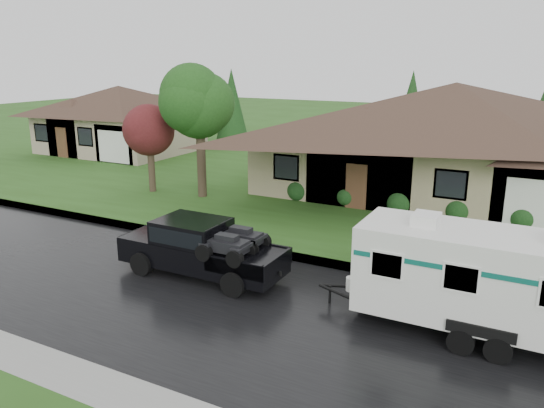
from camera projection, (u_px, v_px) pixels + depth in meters
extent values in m
plane|color=#284E18|center=(297.00, 288.00, 16.43)|extent=(140.00, 140.00, 0.00)
cube|color=black|center=(267.00, 315.00, 14.72)|extent=(140.00, 8.00, 0.01)
cube|color=gray|center=(325.00, 262.00, 18.33)|extent=(140.00, 0.50, 0.15)
cube|color=#284E18|center=(413.00, 186.00, 29.21)|extent=(140.00, 26.00, 0.15)
cube|color=tan|center=(449.00, 165.00, 27.04)|extent=(18.00, 10.00, 3.00)
pyramid|color=#3B2920|center=(457.00, 82.00, 25.95)|extent=(19.44, 10.80, 2.60)
cube|color=tan|center=(121.00, 132.00, 39.53)|extent=(10.00, 8.00, 2.80)
pyramid|color=#3B2920|center=(118.00, 86.00, 38.63)|extent=(10.80, 8.64, 2.00)
cube|color=tan|center=(134.00, 140.00, 36.52)|extent=(3.20, 4.00, 2.52)
cylinder|color=#382B1E|center=(202.00, 167.00, 26.43)|extent=(0.44, 0.44, 2.98)
sphere|color=#25591D|center=(199.00, 101.00, 25.56)|extent=(4.11, 4.11, 4.11)
cylinder|color=#382B1E|center=(152.00, 173.00, 27.58)|extent=(0.35, 0.35, 1.97)
sphere|color=maroon|center=(149.00, 131.00, 27.00)|extent=(2.71, 2.71, 2.71)
sphere|color=#143814|center=(298.00, 189.00, 26.12)|extent=(1.00, 1.00, 1.00)
sphere|color=#143814|center=(347.00, 195.00, 24.99)|extent=(1.00, 1.00, 1.00)
sphere|color=#143814|center=(400.00, 202.00, 23.86)|extent=(1.00, 1.00, 1.00)
sphere|color=#143814|center=(458.00, 209.00, 22.73)|extent=(1.00, 1.00, 1.00)
sphere|color=#143814|center=(522.00, 217.00, 21.60)|extent=(1.00, 1.00, 1.00)
cube|color=black|center=(202.00, 254.00, 17.26)|extent=(5.56, 1.85, 0.80)
cube|color=black|center=(152.00, 238.00, 18.11)|extent=(1.48, 1.81, 0.32)
cube|color=black|center=(192.00, 232.00, 17.24)|extent=(2.22, 1.74, 0.83)
cube|color=black|center=(192.00, 231.00, 17.23)|extent=(2.04, 1.78, 0.51)
cube|color=black|center=(249.00, 258.00, 16.42)|extent=(2.04, 1.76, 0.06)
cylinder|color=black|center=(142.00, 264.00, 17.36)|extent=(0.78, 0.30, 0.78)
cylinder|color=black|center=(176.00, 247.00, 18.91)|extent=(0.78, 0.30, 0.78)
cylinder|color=black|center=(233.00, 284.00, 15.79)|extent=(0.78, 0.30, 0.78)
cylinder|color=black|center=(263.00, 264.00, 17.34)|extent=(0.78, 0.30, 0.78)
cube|color=silver|center=(490.00, 278.00, 13.12)|extent=(6.48, 2.22, 2.27)
cube|color=black|center=(485.00, 324.00, 13.46)|extent=(6.86, 1.11, 0.13)
cube|color=#0C574B|center=(493.00, 259.00, 12.98)|extent=(6.36, 2.24, 0.13)
cube|color=white|center=(426.00, 219.00, 13.52)|extent=(0.65, 0.74, 0.30)
cylinder|color=black|center=(461.00, 342.00, 12.72)|extent=(0.65, 0.22, 0.65)
cylinder|color=black|center=(473.00, 305.00, 14.59)|extent=(0.65, 0.22, 0.65)
cylinder|color=black|center=(498.00, 350.00, 12.35)|extent=(0.65, 0.22, 0.65)
cylinder|color=black|center=(506.00, 312.00, 14.21)|extent=(0.65, 0.22, 0.65)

